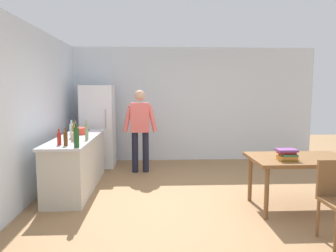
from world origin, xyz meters
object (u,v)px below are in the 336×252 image
object	(u,v)px
cooking_pot	(78,131)
bottle_sauce_red	(59,138)
bottle_vinegar_tall	(87,131)
person	(140,125)
bottle_beer_brown	(66,138)
bottle_wine_green	(76,137)
bottle_oil_amber	(74,132)
refrigerator	(98,126)
bottle_water_clear	(72,131)
book_stack	(287,155)
dining_table	(300,163)
utensil_jar	(75,136)

from	to	relation	value
cooking_pot	bottle_sauce_red	xyz separation A→B (m)	(-0.02, -1.11, 0.04)
bottle_sauce_red	bottle_vinegar_tall	size ratio (longest dim) A/B	0.75
person	bottle_beer_brown	size ratio (longest dim) A/B	6.54
bottle_wine_green	bottle_oil_amber	bearing A→B (deg)	106.38
person	refrigerator	bearing A→B (deg)	149.77
person	cooking_pot	distance (m)	1.30
bottle_water_clear	bottle_oil_amber	size ratio (longest dim) A/B	1.07
person	bottle_sauce_red	bearing A→B (deg)	-121.46
cooking_pot	bottle_wine_green	bearing A→B (deg)	-77.92
bottle_water_clear	book_stack	xyz separation A→B (m)	(3.18, -1.15, -0.20)
bottle_water_clear	bottle_vinegar_tall	bearing A→B (deg)	-32.54
book_stack	cooking_pot	bearing A→B (deg)	153.17
bottle_water_clear	book_stack	bearing A→B (deg)	-19.92
dining_table	cooking_pot	distance (m)	3.74
bottle_water_clear	bottle_vinegar_tall	size ratio (longest dim) A/B	0.94
refrigerator	bottle_vinegar_tall	size ratio (longest dim) A/B	5.62
utensil_jar	bottle_wine_green	size ratio (longest dim) A/B	0.94
person	bottle_vinegar_tall	world-z (taller)	person
cooking_pot	bottle_beer_brown	distance (m)	1.18
dining_table	bottle_beer_brown	distance (m)	3.37
utensil_jar	bottle_vinegar_tall	distance (m)	0.21
utensil_jar	bottle_water_clear	xyz separation A→B (m)	(-0.12, 0.31, 0.05)
bottle_sauce_red	cooking_pot	bearing A→B (deg)	89.00
person	bottle_sauce_red	distance (m)	2.12
bottle_sauce_red	bottle_water_clear	bearing A→B (deg)	88.63
dining_table	bottle_water_clear	bearing A→B (deg)	163.99
bottle_oil_amber	dining_table	bearing A→B (deg)	-14.21
bottle_sauce_red	book_stack	size ratio (longest dim) A/B	0.87
bottle_sauce_red	bottle_beer_brown	bearing A→B (deg)	-30.92
dining_table	bottle_vinegar_tall	world-z (taller)	bottle_vinegar_tall
refrigerator	bottle_oil_amber	world-z (taller)	refrigerator
person	bottle_beer_brown	bearing A→B (deg)	-117.96
dining_table	bottle_oil_amber	bearing A→B (deg)	165.79
bottle_wine_green	cooking_pot	bearing A→B (deg)	102.08
utensil_jar	bottle_sauce_red	xyz separation A→B (m)	(-0.14, -0.35, 0.02)
person	bottle_wine_green	distance (m)	2.18
cooking_pot	bottle_beer_brown	xyz separation A→B (m)	(0.09, -1.17, 0.05)
bottle_beer_brown	bottle_sauce_red	bearing A→B (deg)	149.08
bottle_wine_green	person	bearing A→B (deg)	68.29
book_stack	bottle_sauce_red	bearing A→B (deg)	171.15
bottle_oil_amber	cooking_pot	bearing A→B (deg)	96.51
dining_table	bottle_sauce_red	world-z (taller)	bottle_sauce_red
cooking_pot	bottle_wine_green	size ratio (longest dim) A/B	1.18
utensil_jar	person	bearing A→B (deg)	56.44
bottle_water_clear	bottle_beer_brown	distance (m)	0.73
bottle_sauce_red	bottle_vinegar_tall	bearing A→B (deg)	57.47
person	bottle_beer_brown	distance (m)	2.13
cooking_pot	bottle_sauce_red	bearing A→B (deg)	-91.00
refrigerator	book_stack	xyz separation A→B (m)	(3.03, -2.86, -0.07)
dining_table	book_stack	xyz separation A→B (m)	(-0.27, -0.16, 0.15)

